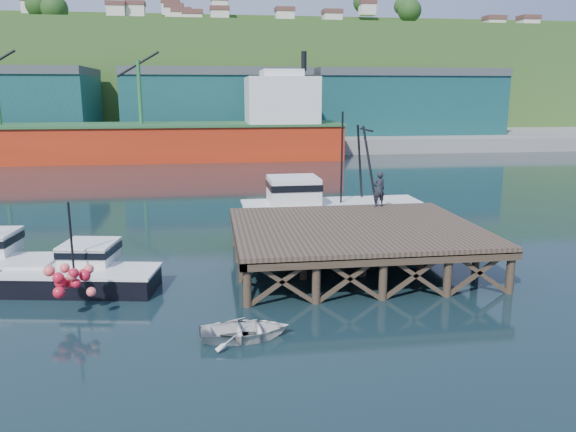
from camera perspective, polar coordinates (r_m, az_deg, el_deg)
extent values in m
plane|color=black|center=(27.70, -4.40, -5.59)|extent=(300.00, 300.00, 0.00)
cube|color=brown|center=(28.01, 6.83, -1.19)|extent=(12.00, 10.00, 0.25)
cube|color=#473828|center=(23.58, 9.82, -4.52)|extent=(12.00, 0.30, 0.35)
cylinder|color=#473828|center=(22.99, -4.17, -7.32)|extent=(0.36, 0.36, 2.60)
cylinder|color=#473828|center=(26.26, 21.62, -5.65)|extent=(0.36, 0.36, 2.60)
cylinder|color=#473828|center=(31.98, -5.33, -1.65)|extent=(0.36, 0.36, 2.60)
cylinder|color=#473828|center=(34.41, 13.99, -0.96)|extent=(0.36, 0.36, 2.60)
cube|color=gray|center=(96.60, -7.15, 7.88)|extent=(160.00, 40.00, 2.00)
cube|color=#185150|center=(91.33, -7.18, 11.08)|extent=(28.00, 16.00, 9.00)
cube|color=#185150|center=(96.62, 11.25, 11.01)|extent=(30.00, 16.00, 9.00)
cube|color=red|center=(75.29, -16.10, 7.13)|extent=(55.00, 9.50, 4.40)
cube|color=#26592D|center=(75.13, -16.20, 8.88)|extent=(55.50, 10.00, 0.30)
cube|color=silver|center=(74.91, -0.71, 11.65)|extent=(9.00, 9.00, 6.00)
cube|color=silver|center=(74.94, -0.72, 14.17)|extent=(5.00, 7.00, 1.20)
cylinder|color=black|center=(75.45, 1.63, 15.45)|extent=(0.70, 0.70, 2.50)
cube|color=#2D511E|center=(126.32, -7.53, 13.47)|extent=(220.00, 50.00, 22.00)
cube|color=black|center=(26.43, -20.26, -6.22)|extent=(6.84, 3.50, 0.90)
cube|color=silver|center=(26.29, -20.34, -5.25)|extent=(6.97, 3.57, 0.12)
cube|color=silver|center=(27.21, -19.49, -3.64)|extent=(2.51, 2.51, 0.90)
cube|color=black|center=(27.15, -19.52, -3.24)|extent=(2.65, 2.65, 0.30)
cylinder|color=black|center=(25.29, -21.16, -2.26)|extent=(0.10, 0.10, 3.21)
sphere|color=#FB5D5C|center=(23.69, -22.25, -6.87)|extent=(0.42, 0.42, 0.42)
sphere|color=#FB5D5C|center=(23.60, -20.04, -6.24)|extent=(0.42, 0.42, 0.42)
sphere|color=red|center=(23.17, -21.30, -6.17)|extent=(0.42, 0.42, 0.42)
cube|color=beige|center=(34.87, 4.57, -0.29)|extent=(10.96, 3.92, 1.79)
cube|color=silver|center=(34.68, 4.59, 1.23)|extent=(11.17, 4.13, 0.15)
cube|color=silver|center=(34.07, 0.54, 2.51)|extent=(3.02, 2.82, 1.79)
cube|color=black|center=(34.01, 0.54, 3.17)|extent=(3.12, 2.92, 0.40)
cylinder|color=black|center=(34.38, 5.48, 5.55)|extent=(0.12, 0.12, 5.95)
imported|color=silver|center=(20.34, -4.40, -11.47)|extent=(3.25, 2.37, 0.66)
imported|color=black|center=(32.61, 9.22, 2.71)|extent=(0.81, 0.61, 2.01)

